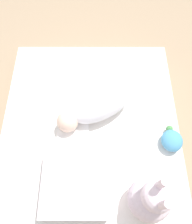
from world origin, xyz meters
TOP-DOWN VIEW (x-y plane):
  - ground_plane at (0.00, 0.00)m, footprint 12.00×12.00m
  - bed_mattress at (0.00, 0.00)m, footprint 1.19×1.09m
  - burp_cloth at (-0.09, 0.10)m, footprint 0.26×0.19m
  - swaddled_baby at (0.04, -0.04)m, footprint 0.34×0.48m
  - pillow at (-0.39, 0.07)m, footprint 0.35×0.34m
  - bunny_plush at (-0.47, -0.30)m, footprint 0.21×0.21m
  - turtle_plush at (-0.15, -0.48)m, footprint 0.16×0.12m

SIDE VIEW (x-z plane):
  - ground_plane at x=0.00m, z-range 0.00..0.00m
  - bed_mattress at x=0.00m, z-range 0.00..0.19m
  - burp_cloth at x=-0.09m, z-range 0.19..0.21m
  - turtle_plush at x=-0.15m, z-range 0.19..0.28m
  - pillow at x=-0.39m, z-range 0.19..0.31m
  - swaddled_baby at x=0.04m, z-range 0.19..0.36m
  - bunny_plush at x=-0.47m, z-range 0.13..0.54m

